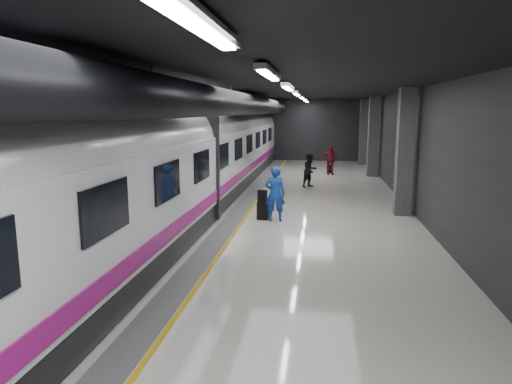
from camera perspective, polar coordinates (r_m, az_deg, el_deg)
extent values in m
plane|color=silver|center=(15.23, 1.82, -3.95)|extent=(40.00, 40.00, 0.00)
cube|color=black|center=(14.80, 1.92, 13.20)|extent=(10.00, 40.00, 0.02)
cube|color=#28282B|center=(34.76, 5.42, 7.67)|extent=(10.00, 0.02, 4.50)
cube|color=#28282B|center=(16.16, -16.11, 4.56)|extent=(0.02, 40.00, 4.50)
cube|color=#28282B|center=(15.16, 21.06, 3.95)|extent=(0.02, 40.00, 4.50)
cube|color=slate|center=(15.43, -3.18, -3.76)|extent=(0.65, 39.80, 0.01)
cube|color=gold|center=(15.36, -1.72, -3.81)|extent=(0.10, 39.80, 0.01)
cylinder|color=black|center=(14.98, -3.14, 11.05)|extent=(0.80, 38.00, 0.80)
cube|color=silver|center=(3.88, -7.09, 20.44)|extent=(0.22, 2.60, 0.10)
cube|color=silver|center=(8.78, 1.65, 14.68)|extent=(0.22, 2.60, 0.10)
cube|color=silver|center=(13.75, 4.01, 13.00)|extent=(0.22, 2.60, 0.10)
cube|color=silver|center=(18.73, 5.11, 12.21)|extent=(0.22, 2.60, 0.10)
cube|color=silver|center=(23.73, 5.74, 11.74)|extent=(0.22, 2.60, 0.10)
cube|color=silver|center=(28.72, 6.15, 11.44)|extent=(0.22, 2.60, 0.10)
cube|color=silver|center=(32.72, 6.39, 11.27)|extent=(0.22, 2.60, 0.10)
cube|color=#515154|center=(17.02, 18.08, 4.72)|extent=(0.55, 0.55, 4.50)
cube|color=#515154|center=(26.90, 14.42, 6.70)|extent=(0.55, 0.55, 4.50)
cube|color=#515154|center=(32.86, 13.27, 7.31)|extent=(0.55, 0.55, 4.50)
cube|color=black|center=(15.82, -9.97, -2.27)|extent=(2.80, 38.00, 0.60)
cube|color=white|center=(15.59, -10.12, 2.76)|extent=(2.90, 38.00, 2.20)
cylinder|color=white|center=(15.50, -10.23, 6.25)|extent=(2.80, 38.00, 2.80)
cube|color=#990D73|center=(15.32, -4.80, -0.27)|extent=(0.04, 38.00, 0.35)
cube|color=black|center=(15.56, -10.15, 3.68)|extent=(3.05, 0.25, 3.80)
cube|color=black|center=(7.65, -18.23, -2.10)|extent=(0.05, 1.60, 0.85)
cube|color=black|center=(10.37, -10.97, 1.33)|extent=(0.05, 1.60, 0.85)
cube|color=black|center=(13.22, -6.78, 3.30)|extent=(0.05, 1.60, 0.85)
cube|color=black|center=(16.12, -4.08, 4.56)|extent=(0.05, 1.60, 0.85)
cube|color=black|center=(19.06, -2.19, 5.43)|extent=(0.05, 1.60, 0.85)
cube|color=black|center=(22.01, -0.81, 6.06)|extent=(0.05, 1.60, 0.85)
cube|color=black|center=(24.97, 0.24, 6.54)|extent=(0.05, 1.60, 0.85)
cube|color=black|center=(27.94, 1.08, 6.92)|extent=(0.05, 1.60, 0.85)
cube|color=black|center=(30.92, 1.75, 7.22)|extent=(0.05, 1.60, 0.85)
imported|color=blue|center=(15.41, 2.40, -0.22)|extent=(0.70, 0.48, 1.88)
cube|color=black|center=(15.74, 0.87, -2.33)|extent=(0.41, 0.29, 0.62)
cube|color=black|center=(15.63, 0.80, -0.49)|extent=(0.34, 0.26, 0.41)
imported|color=black|center=(22.53, 6.78, 2.73)|extent=(1.02, 1.02, 1.67)
imported|color=maroon|center=(27.14, 9.26, 3.98)|extent=(1.03, 0.47, 1.73)
cube|color=black|center=(28.02, 9.22, 2.89)|extent=(0.37, 0.28, 0.49)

